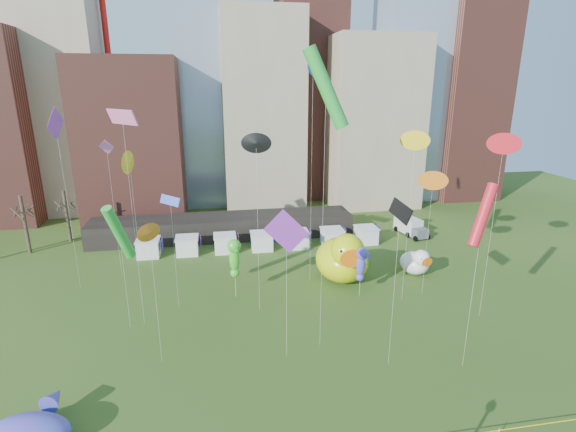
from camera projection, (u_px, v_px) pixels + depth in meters
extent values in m
cube|color=gray|center=(60.00, 89.00, 73.10)|extent=(14.00, 12.00, 42.00)
cube|color=brown|center=(133.00, 140.00, 71.72)|extent=(16.00, 14.00, 26.00)
cube|color=#8C9EB2|center=(202.00, 51.00, 77.01)|extent=(12.00, 12.00, 55.00)
cube|color=gray|center=(262.00, 112.00, 77.92)|extent=(14.00, 14.00, 34.00)
cube|color=brown|center=(310.00, 16.00, 80.27)|extent=(12.00, 12.00, 68.00)
cube|color=gray|center=(371.00, 123.00, 79.87)|extent=(16.00, 14.00, 30.00)
cube|color=#8C9EB2|center=(416.00, 73.00, 82.66)|extent=(14.00, 12.00, 48.00)
cube|color=brown|center=(466.00, 105.00, 84.15)|extent=(12.00, 12.00, 36.00)
cube|color=black|center=(224.00, 227.00, 64.11)|extent=(38.00, 6.00, 3.20)
cube|color=white|center=(149.00, 248.00, 56.97)|extent=(2.80, 2.80, 2.20)
cube|color=red|center=(162.00, 244.00, 57.12)|extent=(0.08, 1.40, 1.60)
cube|color=white|center=(187.00, 246.00, 57.79)|extent=(2.80, 2.80, 2.20)
cube|color=red|center=(201.00, 242.00, 57.93)|extent=(0.08, 1.40, 1.60)
cube|color=white|center=(225.00, 244.00, 58.60)|extent=(2.80, 2.80, 2.20)
cube|color=red|center=(238.00, 240.00, 58.75)|extent=(0.08, 1.40, 1.60)
cube|color=white|center=(262.00, 242.00, 59.42)|extent=(2.80, 2.80, 2.20)
cube|color=red|center=(275.00, 237.00, 59.56)|extent=(0.08, 1.40, 1.60)
cube|color=white|center=(297.00, 240.00, 60.23)|extent=(2.80, 2.80, 2.20)
cube|color=red|center=(310.00, 235.00, 60.38)|extent=(0.08, 1.40, 1.60)
cube|color=white|center=(332.00, 237.00, 61.05)|extent=(2.80, 2.80, 2.20)
cube|color=red|center=(345.00, 233.00, 61.20)|extent=(0.08, 1.40, 1.60)
cube|color=white|center=(366.00, 235.00, 61.86)|extent=(2.80, 2.80, 2.20)
cube|color=red|center=(378.00, 231.00, 62.01)|extent=(0.08, 1.40, 1.60)
cylinder|color=#382B21|center=(25.00, 225.00, 57.29)|extent=(0.44, 0.44, 8.00)
cylinder|color=#382B21|center=(67.00, 216.00, 61.79)|extent=(0.44, 0.44, 7.50)
ellipsoid|color=#CADE0B|center=(342.00, 260.00, 49.70)|extent=(6.29, 7.29, 4.96)
ellipsoid|color=#CADE0B|center=(336.00, 252.00, 52.34)|extent=(1.70, 1.35, 2.01)
sphere|color=#CADE0B|center=(347.00, 251.00, 47.02)|extent=(3.88, 3.88, 3.73)
cone|color=orange|center=(351.00, 257.00, 45.55)|extent=(2.12, 1.76, 2.05)
sphere|color=white|center=(341.00, 250.00, 45.77)|extent=(0.67, 0.67, 0.67)
sphere|color=white|center=(360.00, 249.00, 46.03)|extent=(0.67, 0.67, 0.67)
sphere|color=black|center=(341.00, 251.00, 45.47)|extent=(0.34, 0.34, 0.34)
sphere|color=black|center=(360.00, 250.00, 45.73)|extent=(0.34, 0.34, 0.34)
ellipsoid|color=white|center=(414.00, 263.00, 51.75)|extent=(3.83, 4.28, 2.65)
ellipsoid|color=white|center=(407.00, 259.00, 53.09)|extent=(0.99, 0.83, 1.07)
sphere|color=white|center=(421.00, 258.00, 50.38)|extent=(2.32, 2.32, 1.99)
cone|color=orange|center=(426.00, 261.00, 49.64)|extent=(1.24, 1.08, 1.09)
sphere|color=white|center=(420.00, 258.00, 49.63)|extent=(0.36, 0.36, 0.36)
sphere|color=white|center=(428.00, 257.00, 49.99)|extent=(0.36, 0.36, 0.36)
sphere|color=black|center=(421.00, 259.00, 49.48)|extent=(0.18, 0.18, 0.18)
sphere|color=black|center=(429.00, 258.00, 49.84)|extent=(0.18, 0.18, 0.18)
cylinder|color=silver|center=(235.00, 278.00, 45.79)|extent=(0.03, 0.03, 4.33)
ellipsoid|color=green|center=(234.00, 259.00, 45.16)|extent=(1.16, 0.97, 2.80)
sphere|color=green|center=(234.00, 246.00, 44.58)|extent=(1.52, 1.52, 1.43)
cone|color=green|center=(234.00, 249.00, 44.00)|extent=(0.56, 0.92, 0.50)
sphere|color=green|center=(235.00, 273.00, 45.68)|extent=(1.00, 1.00, 1.00)
cylinder|color=silver|center=(360.00, 281.00, 45.97)|extent=(0.03, 0.03, 3.61)
ellipsoid|color=#4F45D1|center=(361.00, 265.00, 45.44)|extent=(1.21, 1.12, 2.46)
sphere|color=#4F45D1|center=(362.00, 254.00, 44.92)|extent=(1.66, 1.66, 1.25)
cone|color=#4F45D1|center=(364.00, 256.00, 44.41)|extent=(0.73, 0.90, 0.44)
sphere|color=#4F45D1|center=(360.00, 277.00, 45.90)|extent=(0.88, 0.88, 0.88)
ellipsoid|color=#643CA6|center=(31.00, 431.00, 27.08)|extent=(5.49, 3.70, 1.94)
cone|color=#643CA6|center=(55.00, 397.00, 29.59)|extent=(1.65, 1.80, 1.36)
cube|color=silver|center=(408.00, 225.00, 65.75)|extent=(2.99, 4.82, 2.24)
cube|color=#595960|center=(420.00, 233.00, 63.32)|extent=(2.34, 1.99, 1.44)
cylinder|color=black|center=(408.00, 235.00, 64.21)|extent=(0.38, 0.84, 0.81)
cylinder|color=black|center=(420.00, 233.00, 64.99)|extent=(0.38, 0.84, 0.81)
cylinder|color=black|center=(396.00, 229.00, 66.94)|extent=(0.38, 0.84, 0.81)
cylinder|color=black|center=(408.00, 227.00, 67.71)|extent=(0.38, 0.84, 0.81)
cylinder|color=silver|center=(472.00, 294.00, 33.16)|extent=(0.02, 0.02, 12.70)
cylinder|color=red|center=(483.00, 215.00, 31.32)|extent=(2.74, 2.06, 4.63)
cylinder|color=silver|center=(134.00, 227.00, 38.43)|extent=(0.02, 0.02, 19.20)
cube|color=pink|center=(122.00, 117.00, 35.64)|extent=(3.02, 3.56, 1.25)
cylinder|color=silver|center=(394.00, 291.00, 33.38)|extent=(0.02, 0.02, 12.95)
cube|color=black|center=(400.00, 211.00, 31.50)|extent=(0.77, 3.72, 1.13)
cylinder|color=silver|center=(323.00, 228.00, 34.70)|extent=(0.02, 0.02, 21.50)
cylinder|color=green|center=(326.00, 88.00, 31.57)|extent=(3.67, 1.60, 6.05)
cylinder|color=silver|center=(135.00, 215.00, 52.75)|extent=(0.02, 0.02, 13.01)
cone|color=yellow|center=(129.00, 162.00, 50.87)|extent=(0.82, 2.75, 2.74)
cylinder|color=silver|center=(311.00, 181.00, 46.86)|extent=(0.02, 0.02, 23.54)
cone|color=blue|center=(313.00, 66.00, 43.44)|extent=(1.42, 1.60, 1.90)
cylinder|color=silver|center=(427.00, 239.00, 45.14)|extent=(0.02, 0.02, 12.57)
cone|color=orange|center=(433.00, 180.00, 43.31)|extent=(1.88, 1.03, 1.95)
cylinder|color=silver|center=(286.00, 297.00, 34.61)|extent=(0.02, 0.02, 11.02)
cube|color=purple|center=(286.00, 231.00, 33.01)|extent=(3.56, 0.06, 3.56)
cylinder|color=silver|center=(491.00, 235.00, 39.98)|extent=(0.02, 0.02, 16.86)
cone|color=red|center=(504.00, 144.00, 37.54)|extent=(1.68, 1.25, 1.88)
cylinder|color=silver|center=(115.00, 215.00, 49.02)|extent=(0.02, 0.02, 15.32)
cube|color=pink|center=(106.00, 147.00, 46.79)|extent=(1.45, 0.76, 1.61)
cylinder|color=silver|center=(258.00, 231.00, 41.25)|extent=(0.02, 0.02, 16.71)
cone|color=black|center=(256.00, 143.00, 38.82)|extent=(1.85, 0.61, 1.85)
cylinder|color=silver|center=(125.00, 281.00, 39.22)|extent=(0.02, 0.02, 9.33)
cylinder|color=green|center=(119.00, 233.00, 37.86)|extent=(2.39, 3.28, 5.51)
cylinder|color=silver|center=(408.00, 224.00, 43.35)|extent=(0.02, 0.02, 16.71)
cone|color=yellow|center=(415.00, 140.00, 40.92)|extent=(1.73, 1.14, 1.87)
cylinder|color=silver|center=(175.00, 256.00, 42.45)|extent=(0.02, 0.02, 11.28)
cube|color=blue|center=(170.00, 201.00, 40.81)|extent=(2.15, 2.33, 0.85)
cylinder|color=silver|center=(156.00, 300.00, 33.89)|extent=(0.02, 0.02, 11.18)
cone|color=orange|center=(149.00, 233.00, 32.26)|extent=(1.11, 1.10, 1.39)
cylinder|color=silver|center=(69.00, 210.00, 45.81)|extent=(0.02, 0.02, 18.03)
cube|color=purple|center=(55.00, 124.00, 43.19)|extent=(0.60, 3.28, 3.32)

